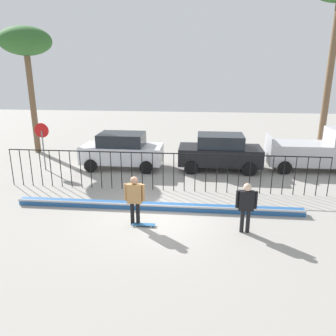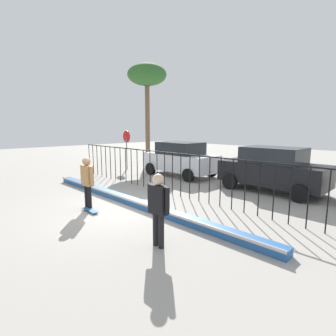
% 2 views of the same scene
% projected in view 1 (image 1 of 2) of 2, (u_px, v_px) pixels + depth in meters
% --- Properties ---
extents(ground_plane, '(60.00, 60.00, 0.00)m').
position_uv_depth(ground_plane, '(154.00, 218.00, 12.02)').
color(ground_plane, '#9E9991').
extents(bowl_coping_ledge, '(11.00, 0.40, 0.27)m').
position_uv_depth(bowl_coping_ledge, '(157.00, 206.00, 12.70)').
color(bowl_coping_ledge, '#235699').
rests_on(bowl_coping_ledge, ground).
extents(perimeter_fence, '(14.04, 0.04, 1.72)m').
position_uv_depth(perimeter_fence, '(163.00, 167.00, 14.40)').
color(perimeter_fence, black).
rests_on(perimeter_fence, ground).
extents(skateboarder, '(0.71, 0.27, 1.76)m').
position_uv_depth(skateboarder, '(135.00, 196.00, 11.20)').
color(skateboarder, black).
rests_on(skateboarder, ground).
extents(skateboard, '(0.80, 0.20, 0.07)m').
position_uv_depth(skateboard, '(144.00, 225.00, 11.36)').
color(skateboard, '#26598C').
rests_on(skateboard, ground).
extents(camera_operator, '(0.69, 0.26, 1.72)m').
position_uv_depth(camera_operator, '(246.00, 203.00, 10.68)').
color(camera_operator, black).
rests_on(camera_operator, ground).
extents(parked_car_white, '(4.30, 2.12, 1.90)m').
position_uv_depth(parked_car_white, '(122.00, 150.00, 17.76)').
color(parked_car_white, silver).
rests_on(parked_car_white, ground).
extents(parked_car_black, '(4.30, 2.12, 1.90)m').
position_uv_depth(parked_car_black, '(220.00, 152.00, 17.42)').
color(parked_car_black, black).
rests_on(parked_car_black, ground).
extents(pickup_truck, '(4.70, 2.12, 2.24)m').
position_uv_depth(pickup_truck, '(318.00, 151.00, 17.36)').
color(pickup_truck, '#B7B7BC').
rests_on(pickup_truck, ground).
extents(stop_sign, '(0.76, 0.07, 2.50)m').
position_uv_depth(stop_sign, '(43.00, 140.00, 17.20)').
color(stop_sign, slate).
rests_on(stop_sign, ground).
extents(palm_tree_short, '(3.03, 3.03, 7.56)m').
position_uv_depth(palm_tree_short, '(26.00, 44.00, 19.44)').
color(palm_tree_short, brown).
rests_on(palm_tree_short, ground).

